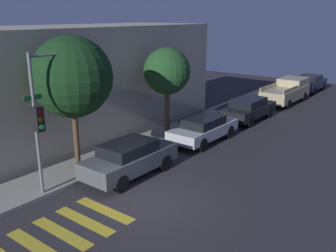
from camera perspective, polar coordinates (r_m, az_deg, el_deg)
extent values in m
plane|color=#2D2B30|center=(13.94, -3.28, -11.57)|extent=(60.00, 60.00, 0.00)
cube|color=gray|center=(16.79, -14.46, -6.76)|extent=(26.00, 2.18, 0.14)
cube|color=#A89E8E|center=(19.60, -23.23, 4.75)|extent=(26.00, 6.00, 6.00)
cube|color=gold|center=(12.25, -19.43, -16.92)|extent=(0.45, 2.60, 0.00)
cube|color=gold|center=(12.66, -15.88, -15.40)|extent=(0.45, 2.60, 0.00)
cube|color=gold|center=(13.12, -12.62, -13.92)|extent=(0.45, 2.60, 0.00)
cube|color=gold|center=(13.62, -9.63, -12.52)|extent=(0.45, 2.60, 0.00)
cylinder|color=slate|center=(14.20, -19.46, -0.31)|extent=(0.12, 0.12, 5.35)
cube|color=black|center=(13.93, -19.13, 1.01)|extent=(0.30, 0.30, 0.90)
cylinder|color=#4C0C0C|center=(13.74, -18.87, 1.98)|extent=(0.18, 0.02, 0.18)
cylinder|color=#593D0A|center=(13.80, -18.77, 0.90)|extent=(0.18, 0.02, 0.18)
cylinder|color=#26E54C|center=(13.88, -18.66, -0.17)|extent=(0.18, 0.02, 0.18)
cube|color=#19662D|center=(13.94, -19.90, 4.07)|extent=(0.70, 0.02, 0.18)
cylinder|color=slate|center=(14.21, -17.44, 10.31)|extent=(1.77, 0.08, 0.08)
sphere|color=#F9E5B2|center=(14.74, -14.57, 10.34)|extent=(0.36, 0.36, 0.36)
cube|color=#4C5156|center=(15.86, -5.78, -5.23)|extent=(4.36, 1.75, 0.69)
cube|color=black|center=(15.58, -6.12, -3.34)|extent=(2.26, 1.54, 0.48)
cylinder|color=black|center=(17.40, -4.56, -4.40)|extent=(0.71, 0.22, 0.71)
cylinder|color=black|center=(16.45, -0.50, -5.61)|extent=(0.71, 0.22, 0.71)
cylinder|color=black|center=(15.68, -11.27, -7.12)|extent=(0.71, 0.22, 0.71)
cylinder|color=black|center=(14.61, -7.17, -8.73)|extent=(0.71, 0.22, 0.71)
cube|color=#B7BABF|center=(20.13, 5.44, -0.63)|extent=(4.43, 1.80, 0.57)
cube|color=black|center=(19.89, 5.30, 0.71)|extent=(2.30, 1.58, 0.46)
cylinder|color=black|center=(21.74, 5.57, -0.11)|extent=(0.71, 0.22, 0.71)
cylinder|color=black|center=(20.96, 9.31, -0.89)|extent=(0.71, 0.22, 0.71)
cylinder|color=black|center=(19.57, 1.24, -1.93)|extent=(0.71, 0.22, 0.71)
cylinder|color=black|center=(18.71, 5.23, -2.90)|extent=(0.71, 0.22, 0.71)
cube|color=black|center=(24.67, 12.20, 2.36)|extent=(4.62, 1.76, 0.62)
cube|color=black|center=(24.44, 12.16, 3.55)|extent=(2.40, 1.55, 0.48)
cylinder|color=black|center=(26.33, 11.99, 2.57)|extent=(0.71, 0.22, 0.71)
cylinder|color=black|center=(25.71, 15.15, 2.01)|extent=(0.71, 0.22, 0.71)
cylinder|color=black|center=(23.86, 8.94, 1.28)|extent=(0.71, 0.22, 0.71)
cylinder|color=black|center=(23.17, 12.35, 0.64)|extent=(0.71, 0.22, 0.71)
cube|color=tan|center=(30.26, 17.44, 4.79)|extent=(5.43, 1.97, 0.85)
cube|color=tan|center=(31.52, 18.53, 6.45)|extent=(2.44, 1.81, 0.56)
cube|color=tan|center=(29.23, 14.98, 5.72)|extent=(2.72, 0.08, 0.28)
cube|color=tan|center=(28.61, 18.17, 5.23)|extent=(2.72, 0.08, 0.28)
cylinder|color=black|center=(32.20, 16.97, 4.74)|extent=(0.71, 0.22, 0.71)
cylinder|color=black|center=(31.62, 19.99, 4.25)|extent=(0.71, 0.22, 0.71)
cylinder|color=black|center=(29.14, 14.53, 3.74)|extent=(0.71, 0.22, 0.71)
cylinder|color=black|center=(28.50, 17.82, 3.19)|extent=(0.71, 0.22, 0.71)
cube|color=#2D3351|center=(35.67, 20.79, 6.03)|extent=(4.24, 1.77, 0.67)
cube|color=black|center=(35.49, 20.83, 6.89)|extent=(2.21, 1.56, 0.44)
cylinder|color=black|center=(37.20, 20.20, 5.96)|extent=(0.71, 0.22, 0.71)
cylinder|color=black|center=(36.76, 22.54, 5.59)|extent=(0.71, 0.22, 0.71)
cylinder|color=black|center=(34.74, 18.82, 5.40)|extent=(0.71, 0.22, 0.71)
cylinder|color=black|center=(34.27, 21.32, 5.01)|extent=(0.71, 0.22, 0.71)
cylinder|color=#4C3823|center=(16.25, -13.77, -2.22)|extent=(0.23, 0.23, 2.94)
sphere|color=#143316|center=(15.61, -14.45, 7.25)|extent=(3.31, 3.31, 3.31)
cylinder|color=brown|center=(20.49, -0.16, 1.93)|extent=(0.28, 0.28, 2.77)
sphere|color=#1E4721|center=(20.03, -0.16, 8.37)|extent=(2.50, 2.50, 2.50)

